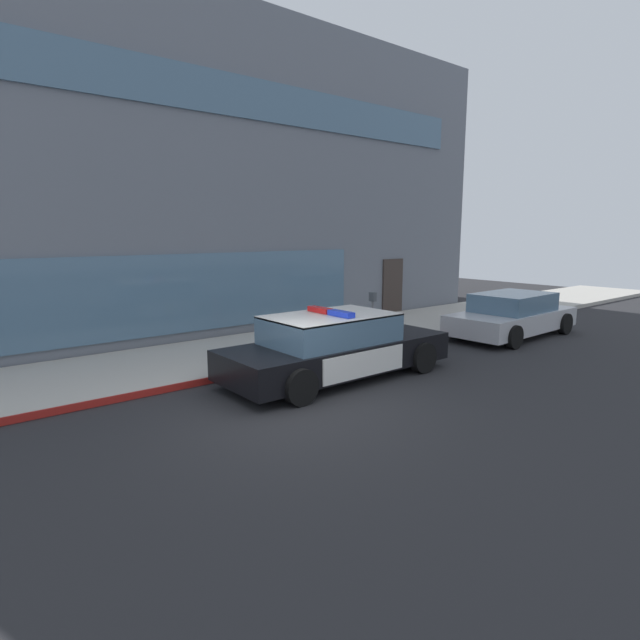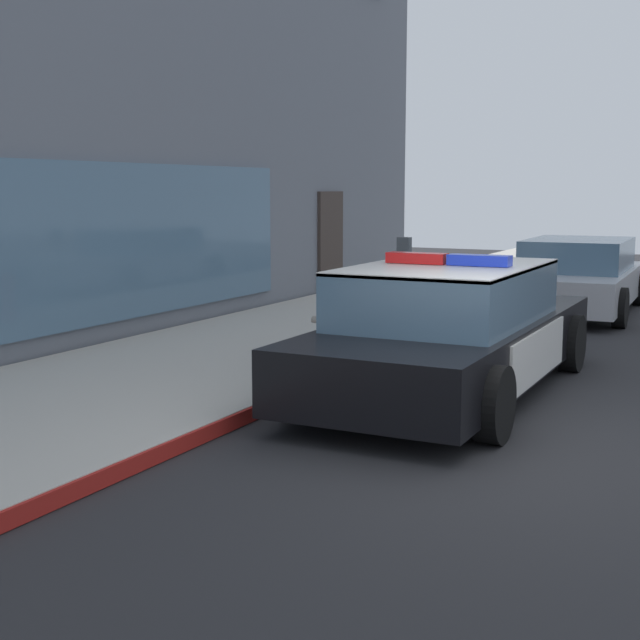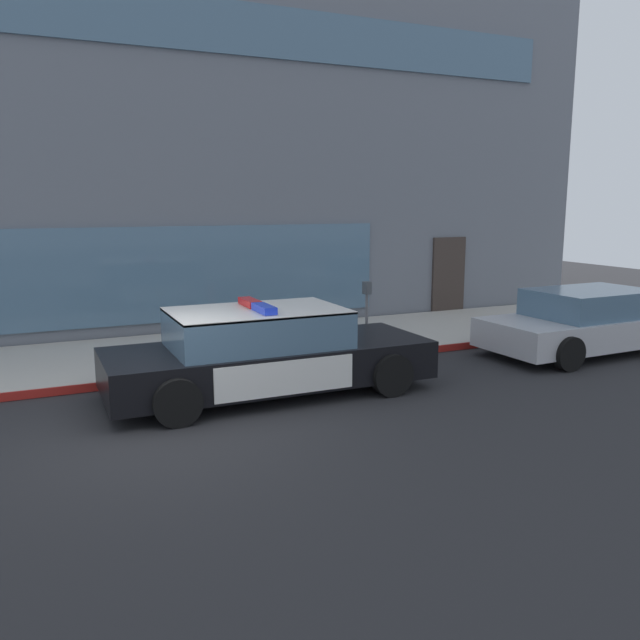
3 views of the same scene
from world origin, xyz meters
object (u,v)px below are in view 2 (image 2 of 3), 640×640
(police_cruiser, at_px, (451,330))
(fire_hydrant, at_px, (326,320))
(car_down_street, at_px, (577,277))
(parking_meter, at_px, (404,267))

(police_cruiser, relative_size, fire_hydrant, 7.06)
(fire_hydrant, xyz_separation_m, car_down_street, (5.81, -2.00, 0.13))
(fire_hydrant, bearing_deg, car_down_street, -19.02)
(police_cruiser, bearing_deg, fire_hydrant, 60.53)
(police_cruiser, bearing_deg, parking_meter, 30.45)
(police_cruiser, height_order, car_down_street, police_cruiser)
(fire_hydrant, distance_m, parking_meter, 1.70)
(police_cruiser, relative_size, parking_meter, 3.83)
(fire_hydrant, relative_size, car_down_street, 0.16)
(car_down_street, bearing_deg, fire_hydrant, 159.22)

